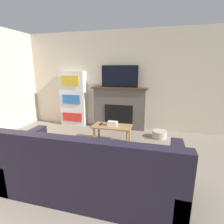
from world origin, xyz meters
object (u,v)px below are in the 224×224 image
Objects in this scene: fireplace at (119,108)px; couch at (91,172)px; tv at (120,76)px; bookshelf at (73,99)px; storage_basket at (159,134)px; coffee_table at (112,129)px.

couch is (0.21, -2.76, -0.29)m from fireplace.
fireplace is 1.55× the size of tv.
couch is at bearing -85.52° from tv.
fireplace is at bearing 90.00° from tv.
storage_basket is at bearing -9.81° from bookshelf.
tv reaches higher than couch.
tv is at bearing 94.48° from couch.
fireplace reaches higher than couch.
coffee_table is 1.26m from storage_basket.
bookshelf reaches higher than fireplace.
couch is 2.71× the size of coffee_table.
tv reaches higher than storage_basket.
couch reaches higher than coffee_table.
fireplace is 0.65× the size of couch.
storage_basket is (1.14, -0.46, -0.51)m from fireplace.
tv is 2.99m from couch.
coffee_table is at bearing -86.32° from fireplace.
tv is 1.57m from bookshelf.
couch is at bearing -85.55° from fireplace.
bookshelf is (-1.49, 1.05, 0.45)m from coffee_table.
storage_basket is (1.07, 0.61, -0.27)m from coffee_table.
bookshelf is at bearing -179.87° from tv.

